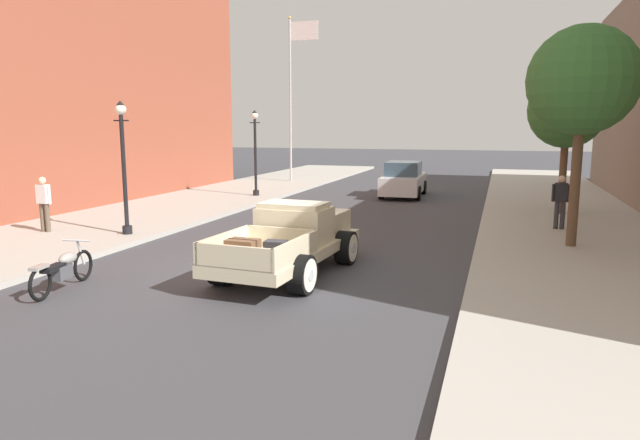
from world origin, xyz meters
name	(u,v)px	position (x,y,z in m)	size (l,w,h in m)	color
ground_plane	(269,268)	(0.00, 0.00, 0.00)	(140.00, 140.00, 0.00)	#3D3D42
sidewalk_left	(23,245)	(-7.25, 0.00, 0.07)	(5.50, 64.00, 0.15)	#ADA89E
sidewalk_right	(613,292)	(7.25, 0.00, 0.07)	(5.50, 64.00, 0.15)	#ADA89E
hotrod_truck_cream	(293,239)	(0.63, -0.09, 0.75)	(2.39, 5.02, 1.58)	beige
motorcycle_parked	(63,269)	(-3.26, -2.94, 0.44)	(0.63, 2.10, 0.93)	black
car_background_white	(404,180)	(0.71, 14.60, 0.77)	(1.98, 4.35, 1.65)	silver
pedestrian_sidewalk_left	(44,201)	(-7.89, 1.50, 1.09)	(0.53, 0.22, 1.65)	brown
pedestrian_sidewalk_right	(561,199)	(6.84, 6.71, 1.09)	(0.53, 0.22, 1.65)	#333338
street_lamp_near	(123,158)	(-5.33, 1.95, 2.39)	(0.50, 0.32, 3.85)	black
street_lamp_far	(255,146)	(-5.59, 11.73, 2.39)	(0.50, 0.32, 3.85)	black
flagpole	(294,82)	(-6.30, 18.77, 5.77)	(1.74, 0.16, 9.16)	#B2B2B7
street_tree_nearest	(583,81)	(6.92, 4.13, 4.40)	(2.77, 2.77, 5.66)	brown
street_tree_second	(567,110)	(7.19, 10.17, 3.84)	(2.70, 2.70, 5.06)	brown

